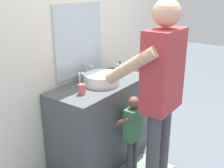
{
  "coord_description": "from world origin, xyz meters",
  "views": [
    {
      "loc": [
        -2.12,
        -1.39,
        1.86
      ],
      "look_at": [
        0.0,
        0.15,
        0.92
      ],
      "focal_mm": 44.81,
      "sensor_mm": 36.0,
      "label": 1
    }
  ],
  "objects_px": {
    "child_toddler": "(132,128)",
    "adult_parent": "(160,83)",
    "toothbrush_cup": "(82,88)",
    "soap_bottle": "(120,70)"
  },
  "relations": [
    {
      "from": "toothbrush_cup",
      "to": "child_toddler",
      "type": "xyz_separation_m",
      "value": [
        0.32,
        -0.37,
        -0.44
      ]
    },
    {
      "from": "adult_parent",
      "to": "toothbrush_cup",
      "type": "bearing_deg",
      "value": 114.17
    },
    {
      "from": "child_toddler",
      "to": "adult_parent",
      "type": "height_order",
      "value": "adult_parent"
    },
    {
      "from": "soap_bottle",
      "to": "child_toddler",
      "type": "relative_size",
      "value": 0.19
    },
    {
      "from": "child_toddler",
      "to": "adult_parent",
      "type": "bearing_deg",
      "value": -95.53
    },
    {
      "from": "soap_bottle",
      "to": "child_toddler",
      "type": "bearing_deg",
      "value": -131.18
    },
    {
      "from": "toothbrush_cup",
      "to": "child_toddler",
      "type": "distance_m",
      "value": 0.66
    },
    {
      "from": "soap_bottle",
      "to": "child_toddler",
      "type": "distance_m",
      "value": 0.69
    },
    {
      "from": "soap_bottle",
      "to": "adult_parent",
      "type": "relative_size",
      "value": 0.09
    },
    {
      "from": "child_toddler",
      "to": "soap_bottle",
      "type": "bearing_deg",
      "value": 48.82
    }
  ]
}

